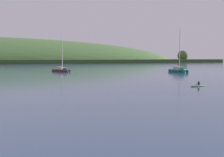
# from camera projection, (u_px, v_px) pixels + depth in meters

# --- Properties ---
(sailboat_midwater_white) EXTENTS (6.14, 9.75, 14.59)m
(sailboat_midwater_white) POSITION_uv_depth(u_px,v_px,m) (179.00, 72.00, 87.29)
(sailboat_midwater_white) COLOR #0F564C
(sailboat_midwater_white) RESTS_ON ground
(sailboat_far_left) EXTENTS (3.64, 8.23, 12.99)m
(sailboat_far_left) POSITION_uv_depth(u_px,v_px,m) (63.00, 71.00, 91.85)
(sailboat_far_left) COLOR #232328
(sailboat_far_left) RESTS_ON ground
(canoe_with_paddler) EXTENTS (3.83, 1.50, 1.02)m
(canoe_with_paddler) POSITION_uv_depth(u_px,v_px,m) (199.00, 86.00, 45.19)
(canoe_with_paddler) COLOR #33663D
(canoe_with_paddler) RESTS_ON ground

